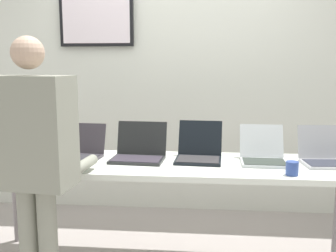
% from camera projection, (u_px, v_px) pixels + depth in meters
% --- Properties ---
extents(back_wall, '(8.00, 0.11, 2.66)m').
position_uv_depth(back_wall, '(176.00, 78.00, 3.72)').
color(back_wall, silver).
rests_on(back_wall, ground).
extents(workbench, '(2.78, 0.70, 0.77)m').
position_uv_depth(workbench, '(167.00, 169.00, 2.70)').
color(workbench, silver).
rests_on(workbench, ground).
extents(equipment_box, '(0.42, 0.38, 0.38)m').
position_uv_depth(equipment_box, '(18.00, 132.00, 2.83)').
color(equipment_box, '#5A5D5B').
rests_on(equipment_box, workbench).
extents(laptop_station_0, '(0.40, 0.34, 0.24)m').
position_uv_depth(laptop_station_0, '(77.00, 150.00, 2.83)').
color(laptop_station_0, '#3A343C').
rests_on(laptop_station_0, workbench).
extents(laptop_station_1, '(0.40, 0.35, 0.26)m').
position_uv_depth(laptop_station_1, '(139.00, 151.00, 2.78)').
color(laptop_station_1, '#222425').
rests_on(laptop_station_1, workbench).
extents(laptop_station_2, '(0.35, 0.39, 0.27)m').
position_uv_depth(laptop_station_2, '(199.00, 151.00, 2.77)').
color(laptop_station_2, black).
rests_on(laptop_station_2, workbench).
extents(laptop_station_3, '(0.33, 0.38, 0.25)m').
position_uv_depth(laptop_station_3, '(263.00, 154.00, 2.71)').
color(laptop_station_3, '#B0B6B9').
rests_on(laptop_station_3, workbench).
extents(laptop_station_4, '(0.39, 0.33, 0.26)m').
position_uv_depth(laptop_station_4, '(328.00, 155.00, 2.65)').
color(laptop_station_4, '#AEAEB5').
rests_on(laptop_station_4, workbench).
extents(person, '(0.48, 0.62, 1.61)m').
position_uv_depth(person, '(34.00, 152.00, 2.11)').
color(person, gray).
rests_on(person, ground).
extents(coffee_mug, '(0.08, 0.08, 0.09)m').
position_uv_depth(coffee_mug, '(292.00, 168.00, 2.37)').
color(coffee_mug, '#2F4895').
rests_on(coffee_mug, workbench).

